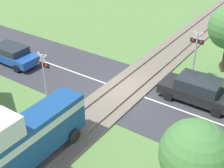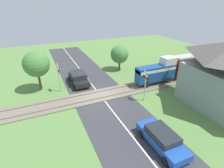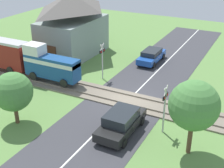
% 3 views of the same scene
% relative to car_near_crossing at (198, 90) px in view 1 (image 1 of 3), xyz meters
% --- Properties ---
extents(ground_plane, '(60.00, 60.00, 0.00)m').
position_rel_car_near_crossing_xyz_m(ground_plane, '(4.21, 1.44, -0.80)').
color(ground_plane, '#5B8442').
extents(road_surface, '(48.00, 6.40, 0.02)m').
position_rel_car_near_crossing_xyz_m(road_surface, '(4.21, 1.44, -0.79)').
color(road_surface, '#38383D').
rests_on(road_surface, ground_plane).
extents(track_bed, '(2.80, 48.00, 0.24)m').
position_rel_car_near_crossing_xyz_m(track_bed, '(4.21, 1.44, -0.74)').
color(track_bed, '#756B5B').
rests_on(track_bed, ground_plane).
extents(car_near_crossing, '(4.52, 2.03, 1.55)m').
position_rel_car_near_crossing_xyz_m(car_near_crossing, '(0.00, 0.00, 0.00)').
color(car_near_crossing, black).
rests_on(car_near_crossing, ground_plane).
extents(car_far_side, '(4.42, 1.85, 1.36)m').
position_rel_car_near_crossing_xyz_m(car_far_side, '(13.19, 2.88, -0.08)').
color(car_far_side, '#1E4CA8').
rests_on(car_far_side, ground_plane).
extents(crossing_signal_west_approach, '(0.90, 0.18, 3.42)m').
position_rel_car_near_crossing_xyz_m(crossing_signal_west_approach, '(1.31, -2.50, 1.37)').
color(crossing_signal_west_approach, '#B7B7B7').
rests_on(crossing_signal_west_approach, ground_plane).
extents(crossing_signal_east_approach, '(0.90, 0.18, 3.42)m').
position_rel_car_near_crossing_xyz_m(crossing_signal_east_approach, '(7.11, 5.38, 1.37)').
color(crossing_signal_east_approach, '#B7B7B7').
rests_on(crossing_signal_east_approach, ground_plane).
extents(tree_roadside_hedge, '(2.72, 2.72, 3.83)m').
position_rel_car_near_crossing_xyz_m(tree_roadside_hedge, '(-2.37, 7.06, 1.66)').
color(tree_roadside_hedge, brown).
rests_on(tree_roadside_hedge, ground_plane).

